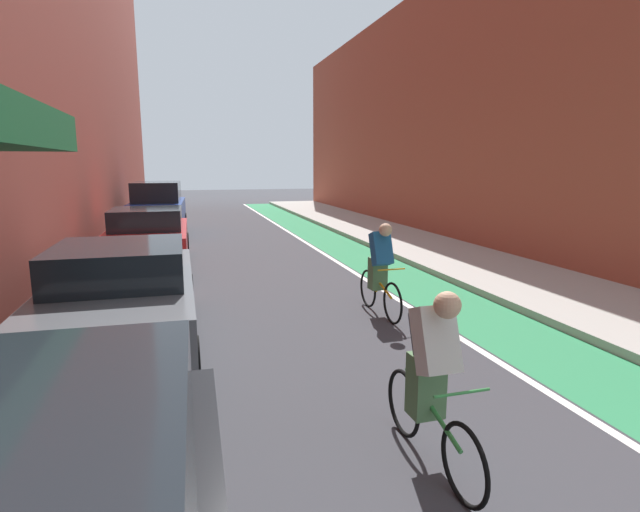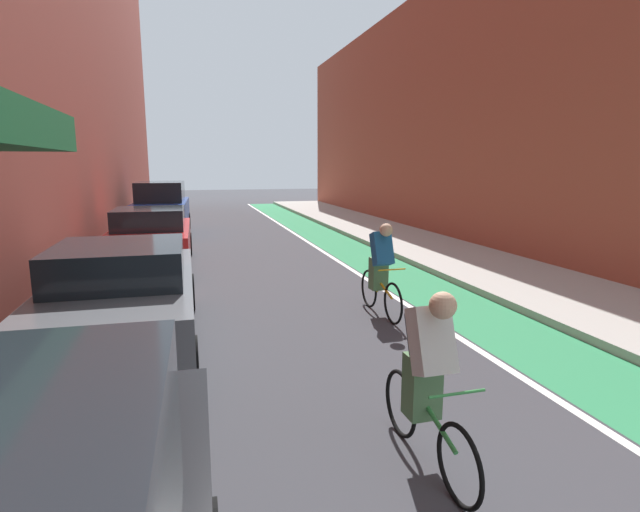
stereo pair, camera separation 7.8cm
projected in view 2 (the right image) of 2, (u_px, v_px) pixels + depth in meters
ground_plane at (262, 264)px, 13.14m from camera, size 82.15×82.15×0.00m
bike_lane_paint at (346, 248)px, 15.79m from camera, size 1.60×37.34×0.00m
lane_divider_stripe at (319, 249)px, 15.57m from camera, size 0.12×37.34×0.00m
sidewalk_right at (414, 243)px, 16.37m from camera, size 3.10×37.34×0.14m
building_facade_right at (464, 112)px, 18.17m from camera, size 2.40×33.34×8.94m
parked_sedan_gray at (124, 295)px, 6.99m from camera, size 1.94×4.51×1.53m
parked_sedan_red at (151, 237)px, 12.56m from camera, size 1.98×4.39×1.53m
parked_suv_blue at (162, 208)px, 18.40m from camera, size 2.00×4.39×1.98m
cyclist_lead at (428, 373)px, 4.23m from camera, size 0.48×1.70×1.60m
cyclist_mid at (381, 269)px, 8.59m from camera, size 0.48×1.75×1.63m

